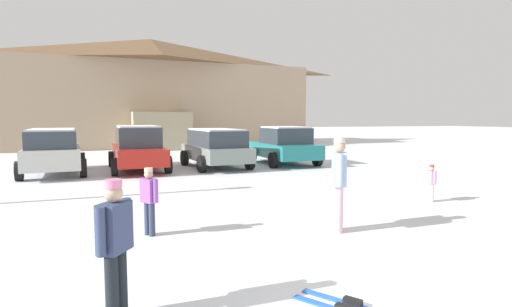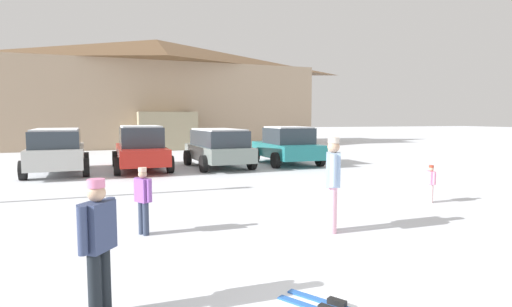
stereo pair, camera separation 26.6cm
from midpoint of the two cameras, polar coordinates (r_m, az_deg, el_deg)
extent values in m
cube|color=tan|center=(31.03, -14.92, 6.51)|extent=(21.89, 9.31, 5.76)
pyramid|color=brown|center=(31.38, -15.08, 13.66)|extent=(22.52, 9.94, 2.06)
cube|color=tan|center=(26.01, -13.56, 3.15)|extent=(3.68, 1.97, 2.40)
cube|color=beige|center=(16.08, -27.36, -0.31)|extent=(2.15, 4.44, 0.67)
cube|color=#2D3842|center=(15.95, -27.47, 1.89)|extent=(1.84, 3.40, 0.58)
cube|color=white|center=(15.94, -27.51, 3.04)|extent=(1.72, 3.22, 0.06)
cylinder|color=black|center=(17.50, -30.17, -1.13)|extent=(0.28, 0.66, 0.64)
cylinder|color=black|center=(17.41, -24.00, -0.91)|extent=(0.28, 0.66, 0.64)
cylinder|color=black|center=(14.87, -31.20, -2.16)|extent=(0.28, 0.66, 0.64)
cylinder|color=black|center=(14.76, -23.93, -1.91)|extent=(0.28, 0.66, 0.64)
cube|color=#B3221A|center=(16.18, -16.99, -0.06)|extent=(1.96, 4.77, 0.59)
cube|color=#2D3842|center=(15.90, -16.98, 2.27)|extent=(1.63, 2.51, 0.74)
cube|color=white|center=(15.89, -17.02, 3.72)|extent=(1.52, 2.39, 0.06)
cylinder|color=black|center=(17.60, -20.37, -0.73)|extent=(0.25, 0.65, 0.64)
cylinder|color=black|center=(17.74, -14.41, -0.53)|extent=(0.25, 0.65, 0.64)
cylinder|color=black|center=(14.71, -20.05, -1.80)|extent=(0.25, 0.65, 0.64)
cylinder|color=black|center=(14.88, -12.94, -1.55)|extent=(0.25, 0.65, 0.64)
cube|color=gray|center=(16.30, -6.27, 0.11)|extent=(2.20, 4.21, 0.57)
cube|color=#2D3842|center=(16.18, -6.20, 2.20)|extent=(1.88, 3.22, 0.63)
cube|color=white|center=(16.17, -6.21, 3.42)|extent=(1.76, 3.06, 0.06)
cylinder|color=black|center=(17.25, -10.62, -0.61)|extent=(0.29, 0.66, 0.64)
cylinder|color=black|center=(17.82, -4.60, -0.37)|extent=(0.29, 0.66, 0.64)
cylinder|color=black|center=(14.85, -8.26, -1.49)|extent=(0.29, 0.66, 0.64)
cylinder|color=black|center=(15.50, -1.40, -1.16)|extent=(0.29, 0.66, 0.64)
cube|color=teal|center=(17.50, 3.50, 0.52)|extent=(1.96, 4.07, 0.59)
cube|color=#2D3842|center=(17.28, 3.78, 2.56)|extent=(1.69, 2.13, 0.67)
cube|color=white|center=(17.27, 3.79, 3.77)|extent=(1.57, 2.03, 0.06)
cylinder|color=black|center=(18.32, -0.94, -0.20)|extent=(0.24, 0.65, 0.64)
cylinder|color=black|center=(19.07, 4.75, -0.01)|extent=(0.24, 0.65, 0.64)
cylinder|color=black|center=(16.00, 2.00, -0.97)|extent=(0.24, 0.65, 0.64)
cylinder|color=black|center=(16.85, 8.32, -0.71)|extent=(0.24, 0.65, 0.64)
cylinder|color=#EAAAC3|center=(7.31, 10.62, -7.58)|extent=(0.15, 0.15, 0.82)
cylinder|color=#EAAAC3|center=(7.13, 10.67, -7.89)|extent=(0.15, 0.15, 0.82)
cube|color=#A0BEE4|center=(7.10, 10.73, -2.22)|extent=(0.40, 0.47, 0.58)
cylinder|color=#A0BEE4|center=(7.35, 10.67, -1.85)|extent=(0.11, 0.11, 0.55)
cylinder|color=#A0BEE4|center=(6.84, 10.81, -2.36)|extent=(0.11, 0.11, 0.55)
sphere|color=tan|center=(7.06, 10.79, 0.97)|extent=(0.21, 0.21, 0.21)
cylinder|color=beige|center=(7.05, 10.80, 1.88)|extent=(0.20, 0.20, 0.10)
cylinder|color=#2F3A52|center=(7.21, -16.29, -8.88)|extent=(0.10, 0.10, 0.57)
cylinder|color=#2F3A52|center=(7.11, -15.70, -9.06)|extent=(0.10, 0.10, 0.57)
cube|color=purple|center=(7.06, -16.09, -5.12)|extent=(0.29, 0.33, 0.40)
cylinder|color=purple|center=(7.20, -16.92, -4.86)|extent=(0.08, 0.08, 0.38)
cylinder|color=purple|center=(6.92, -15.23, -5.22)|extent=(0.08, 0.08, 0.38)
sphere|color=tan|center=(7.02, -16.15, -2.90)|extent=(0.15, 0.15, 0.15)
cylinder|color=beige|center=(7.01, -16.16, -2.26)|extent=(0.14, 0.14, 0.07)
cylinder|color=black|center=(4.49, -20.43, -16.87)|extent=(0.13, 0.13, 0.69)
cylinder|color=black|center=(4.37, -21.64, -17.50)|extent=(0.13, 0.13, 0.69)
cube|color=navy|center=(4.25, -21.28, -9.77)|extent=(0.36, 0.39, 0.49)
cylinder|color=navy|center=(4.41, -19.62, -9.00)|extent=(0.09, 0.09, 0.46)
cylinder|color=navy|center=(4.08, -23.10, -10.26)|extent=(0.09, 0.09, 0.46)
sphere|color=tan|center=(4.17, -21.43, -5.35)|extent=(0.18, 0.18, 0.18)
cylinder|color=pink|center=(4.16, -21.47, -4.06)|extent=(0.17, 0.17, 0.08)
cylinder|color=beige|center=(10.39, 23.17, -5.21)|extent=(0.08, 0.08, 0.44)
cylinder|color=beige|center=(10.47, 22.90, -5.12)|extent=(0.08, 0.08, 0.44)
cube|color=pink|center=(10.37, 23.11, -3.13)|extent=(0.17, 0.24, 0.31)
cylinder|color=pink|center=(10.26, 23.49, -3.19)|extent=(0.06, 0.06, 0.29)
cylinder|color=pink|center=(10.49, 22.73, -2.99)|extent=(0.06, 0.06, 0.29)
sphere|color=tan|center=(10.35, 23.15, -1.97)|extent=(0.11, 0.11, 0.11)
cylinder|color=#BC3C29|center=(10.34, 23.16, -1.64)|extent=(0.11, 0.11, 0.05)
cube|color=blue|center=(4.62, 12.56, -20.53)|extent=(0.81, 1.13, 0.02)
cube|color=black|center=(4.62, 11.97, -19.96)|extent=(0.18, 0.21, 0.06)
camera|label=1|loc=(0.13, -90.65, -0.06)|focal=28.00mm
camera|label=2|loc=(0.13, 89.35, 0.06)|focal=28.00mm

